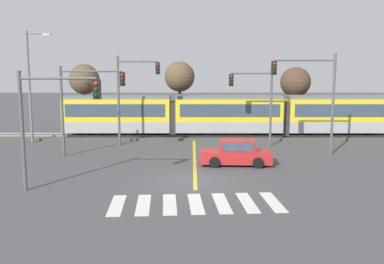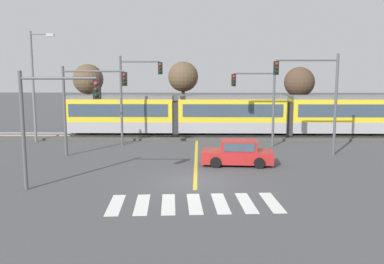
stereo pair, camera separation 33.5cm
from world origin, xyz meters
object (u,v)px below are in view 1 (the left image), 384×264
Objects in this scene: traffic_light_near_left at (52,111)px; bare_tree_west at (181,77)px; sedan_crossing at (238,153)px; street_lamp_west at (33,81)px; light_rail_tram at (230,114)px; traffic_light_mid_left at (86,96)px; traffic_light_far_left at (133,88)px; bare_tree_east at (297,83)px; traffic_light_far_right at (259,95)px; traffic_light_mid_right at (315,89)px; bare_tree_far_west at (86,80)px.

traffic_light_near_left is 21.79m from bare_tree_west.
sedan_crossing is at bearing 30.70° from traffic_light_near_left.
sedan_crossing is 0.49× the size of street_lamp_west.
light_rail_tram is 13.22m from traffic_light_mid_left.
traffic_light_near_left is (-1.93, -12.29, -0.67)m from traffic_light_far_left.
traffic_light_far_left is at bearing 81.09° from traffic_light_near_left.
street_lamp_west reaches higher than bare_tree_east.
traffic_light_mid_right reaches higher than traffic_light_far_right.
sedan_crossing is 17.00m from bare_tree_east.
traffic_light_far_right is 1.01× the size of traffic_light_mid_left.
traffic_light_far_right reaches higher than traffic_light_mid_left.
light_rail_tram is 8.96m from traffic_light_far_left.
light_rail_tram is 6.54× the size of sedan_crossing.
traffic_light_far_right is at bearing -29.43° from bare_tree_far_west.
street_lamp_west reaches higher than traffic_light_mid_left.
bare_tree_west is 1.09× the size of bare_tree_east.
sedan_crossing is 0.72× the size of traffic_light_far_right.
traffic_light_mid_left is 14.37m from bare_tree_west.
street_lamp_west is 1.37× the size of bare_tree_far_west.
bare_tree_far_west reaches higher than traffic_light_mid_left.
traffic_light_mid_left is 0.68× the size of street_lamp_west.
traffic_light_near_left is (-14.54, -8.53, -0.73)m from traffic_light_mid_right.
bare_tree_west reaches higher than light_rail_tram.
street_lamp_west reaches higher than traffic_light_mid_right.
traffic_light_far_left reaches higher than bare_tree_east.
traffic_light_mid_right is 21.25m from street_lamp_west.
street_lamp_west is at bearing -146.57° from bare_tree_west.
traffic_light_mid_right is at bearing -32.92° from bare_tree_far_west.
bare_tree_west is at bearing 131.62° from light_rail_tram.
traffic_light_mid_right reaches higher than sedan_crossing.
street_lamp_west reaches higher than bare_tree_west.
street_lamp_west is (-15.25, 8.13, 4.20)m from sedan_crossing.
traffic_light_mid_right is (15.08, 0.53, 0.46)m from traffic_light_mid_left.
light_rail_tram is 5.03× the size of traffic_light_near_left.
traffic_light_near_left is 20.74m from bare_tree_far_west.
bare_tree_far_west is 0.96× the size of bare_tree_west.
street_lamp_west is at bearing 135.09° from traffic_light_mid_left.
traffic_light_far_left reaches higher than traffic_light_mid_left.
traffic_light_near_left is 0.84× the size of bare_tree_west.
traffic_light_mid_right is 1.06× the size of bare_tree_far_west.
bare_tree_west is (-6.03, 9.22, 1.22)m from traffic_light_far_right.
traffic_light_mid_left is 15.10m from traffic_light_mid_right.
bare_tree_west is at bearing 123.18° from traffic_light_far_right.
traffic_light_far_right is (1.71, -4.36, 1.84)m from light_rail_tram.
traffic_light_far_left reaches higher than bare_tree_west.
bare_tree_east reaches higher than sedan_crossing.
light_rail_tram is 8.26m from bare_tree_east.
bare_tree_west is at bearing 4.56° from bare_tree_far_west.
traffic_light_near_left is 0.91× the size of bare_tree_east.
sedan_crossing is at bearing -49.25° from bare_tree_far_west.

